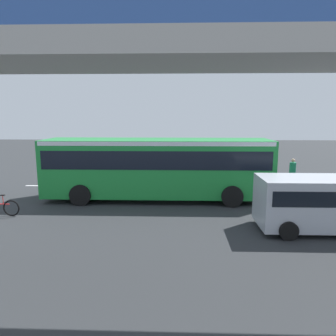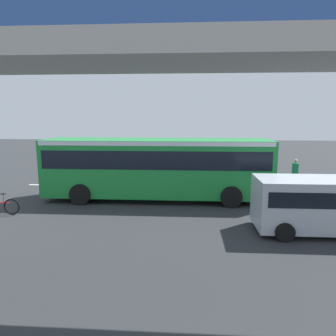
% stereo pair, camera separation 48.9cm
% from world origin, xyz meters
% --- Properties ---
extents(ground, '(80.00, 80.00, 0.00)m').
position_xyz_m(ground, '(0.00, 0.00, 0.00)').
color(ground, '#2D3033').
extents(city_bus, '(11.54, 2.85, 3.15)m').
position_xyz_m(city_bus, '(0.50, 0.73, 1.88)').
color(city_bus, '#1E8C38').
rests_on(city_bus, ground).
extents(parked_van, '(4.80, 2.17, 2.05)m').
position_xyz_m(parked_van, '(-6.06, 4.98, 1.18)').
color(parked_van, '#B7BCC6').
rests_on(parked_van, ground).
extents(bicycle_red, '(1.77, 0.44, 0.96)m').
position_xyz_m(bicycle_red, '(7.20, 3.72, 0.37)').
color(bicycle_red, black).
rests_on(bicycle_red, ground).
extents(pedestrian, '(0.38, 0.38, 1.79)m').
position_xyz_m(pedestrian, '(-7.53, -2.16, 0.89)').
color(pedestrian, '#2D2D38').
rests_on(pedestrian, ground).
extents(lane_dash_leftmost, '(2.00, 0.20, 0.01)m').
position_xyz_m(lane_dash_leftmost, '(-8.00, -2.13, 0.00)').
color(lane_dash_leftmost, silver).
rests_on(lane_dash_leftmost, ground).
extents(lane_dash_left, '(2.00, 0.20, 0.01)m').
position_xyz_m(lane_dash_left, '(-4.00, -2.13, 0.00)').
color(lane_dash_left, silver).
rests_on(lane_dash_left, ground).
extents(lane_dash_centre, '(2.00, 0.20, 0.01)m').
position_xyz_m(lane_dash_centre, '(0.00, -2.13, 0.00)').
color(lane_dash_centre, silver).
rests_on(lane_dash_centre, ground).
extents(lane_dash_right, '(2.00, 0.20, 0.01)m').
position_xyz_m(lane_dash_right, '(4.00, -2.13, 0.00)').
color(lane_dash_right, silver).
rests_on(lane_dash_right, ground).
extents(lane_dash_rightmost, '(2.00, 0.20, 0.01)m').
position_xyz_m(lane_dash_rightmost, '(8.00, -2.13, 0.00)').
color(lane_dash_rightmost, silver).
rests_on(lane_dash_rightmost, ground).
extents(pedestrian_overpass, '(24.57, 2.60, 7.01)m').
position_xyz_m(pedestrian_overpass, '(0.00, 9.36, 5.16)').
color(pedestrian_overpass, '#B2ADA5').
rests_on(pedestrian_overpass, ground).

